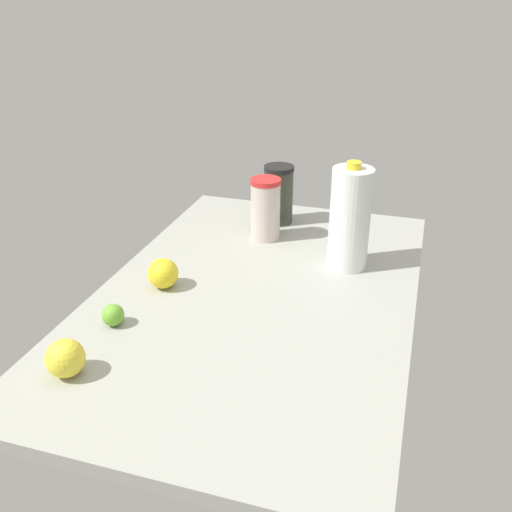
{
  "coord_description": "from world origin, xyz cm",
  "views": [
    {
      "loc": [
        -116.18,
        -35.53,
        73.3
      ],
      "look_at": [
        0.0,
        0.0,
        13.0
      ],
      "focal_mm": 40.0,
      "sensor_mm": 36.0,
      "label": 1
    }
  ],
  "objects_px": {
    "shaker_bottle": "(279,194)",
    "lemon_near_front": "(65,358)",
    "lemon_loose": "(163,273)",
    "tumbler_cup": "(265,209)",
    "lime_far_back": "(113,315)",
    "milk_jug": "(350,219)"
  },
  "relations": [
    {
      "from": "shaker_bottle",
      "to": "lemon_near_front",
      "type": "bearing_deg",
      "value": 167.27
    },
    {
      "from": "lemon_loose",
      "to": "tumbler_cup",
      "type": "bearing_deg",
      "value": -23.94
    },
    {
      "from": "tumbler_cup",
      "to": "lemon_loose",
      "type": "height_order",
      "value": "tumbler_cup"
    },
    {
      "from": "lemon_loose",
      "to": "lime_far_back",
      "type": "bearing_deg",
      "value": 170.15
    },
    {
      "from": "milk_jug",
      "to": "shaker_bottle",
      "type": "xyz_separation_m",
      "value": [
        0.24,
        0.25,
        -0.04
      ]
    },
    {
      "from": "shaker_bottle",
      "to": "tumbler_cup",
      "type": "height_order",
      "value": "same"
    },
    {
      "from": "milk_jug",
      "to": "lemon_near_front",
      "type": "xyz_separation_m",
      "value": [
        -0.62,
        0.45,
        -0.1
      ]
    },
    {
      "from": "lemon_near_front",
      "to": "shaker_bottle",
      "type": "bearing_deg",
      "value": -12.73
    },
    {
      "from": "milk_jug",
      "to": "lime_far_back",
      "type": "relative_size",
      "value": 5.75
    },
    {
      "from": "shaker_bottle",
      "to": "lemon_loose",
      "type": "height_order",
      "value": "shaker_bottle"
    },
    {
      "from": "milk_jug",
      "to": "lemon_loose",
      "type": "bearing_deg",
      "value": 120.86
    },
    {
      "from": "milk_jug",
      "to": "lime_far_back",
      "type": "xyz_separation_m",
      "value": [
        -0.44,
        0.45,
        -0.11
      ]
    },
    {
      "from": "tumbler_cup",
      "to": "lemon_loose",
      "type": "distance_m",
      "value": 0.4
    },
    {
      "from": "shaker_bottle",
      "to": "tumbler_cup",
      "type": "bearing_deg",
      "value": 177.88
    },
    {
      "from": "shaker_bottle",
      "to": "lemon_near_front",
      "type": "distance_m",
      "value": 0.88
    },
    {
      "from": "tumbler_cup",
      "to": "lime_far_back",
      "type": "bearing_deg",
      "value": 160.67
    },
    {
      "from": "shaker_bottle",
      "to": "tumbler_cup",
      "type": "relative_size",
      "value": 1.0
    },
    {
      "from": "milk_jug",
      "to": "tumbler_cup",
      "type": "bearing_deg",
      "value": 67.01
    },
    {
      "from": "lemon_loose",
      "to": "lemon_near_front",
      "type": "distance_m",
      "value": 0.37
    },
    {
      "from": "milk_jug",
      "to": "lemon_near_front",
      "type": "distance_m",
      "value": 0.77
    },
    {
      "from": "shaker_bottle",
      "to": "lemon_loose",
      "type": "bearing_deg",
      "value": 161.41
    },
    {
      "from": "milk_jug",
      "to": "tumbler_cup",
      "type": "relative_size",
      "value": 1.58
    }
  ]
}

